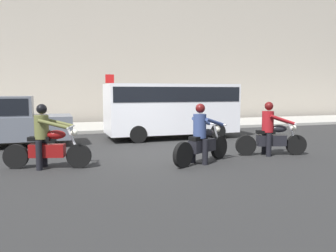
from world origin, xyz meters
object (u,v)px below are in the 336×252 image
at_px(pedestrian_bystander, 162,106).
at_px(motorcycle_with_rider_crimson, 271,134).
at_px(street_sign_post, 110,94).
at_px(parked_van_white, 171,107).
at_px(motorcycle_with_rider_olive, 47,142).
at_px(motorcycle_with_rider_denim_blue, 202,139).

bearing_deg(pedestrian_bystander, motorcycle_with_rider_crimson, -88.58).
relative_size(street_sign_post, pedestrian_bystander, 1.61).
relative_size(motorcycle_with_rider_crimson, parked_van_white, 0.40).
xyz_separation_m(street_sign_post, pedestrian_bystander, (2.96, 0.35, -0.63)).
bearing_deg(motorcycle_with_rider_crimson, street_sign_post, 108.98).
xyz_separation_m(motorcycle_with_rider_olive, motorcycle_with_rider_crimson, (6.26, -0.28, -0.01)).
xyz_separation_m(motorcycle_with_rider_denim_blue, street_sign_post, (-0.81, 9.66, 1.09)).
distance_m(motorcycle_with_rider_denim_blue, motorcycle_with_rider_crimson, 2.42).
relative_size(motorcycle_with_rider_denim_blue, parked_van_white, 0.39).
xyz_separation_m(motorcycle_with_rider_denim_blue, pedestrian_bystander, (2.15, 10.01, 0.45)).
bearing_deg(motorcycle_with_rider_olive, parked_van_white, 41.70).
height_order(motorcycle_with_rider_denim_blue, motorcycle_with_rider_crimson, motorcycle_with_rider_crimson).
bearing_deg(parked_van_white, motorcycle_with_rider_olive, -138.30).
relative_size(motorcycle_with_rider_olive, street_sign_post, 0.79).
distance_m(motorcycle_with_rider_denim_blue, street_sign_post, 9.76).
height_order(parked_van_white, street_sign_post, street_sign_post).
bearing_deg(motorcycle_with_rider_crimson, motorcycle_with_rider_denim_blue, -171.39).
bearing_deg(street_sign_post, pedestrian_bystander, 6.72).
relative_size(motorcycle_with_rider_crimson, pedestrian_bystander, 1.27).
distance_m(motorcycle_with_rider_crimson, street_sign_post, 9.89).
distance_m(motorcycle_with_rider_denim_blue, pedestrian_bystander, 10.25).
bearing_deg(street_sign_post, motorcycle_with_rider_olive, -108.75).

